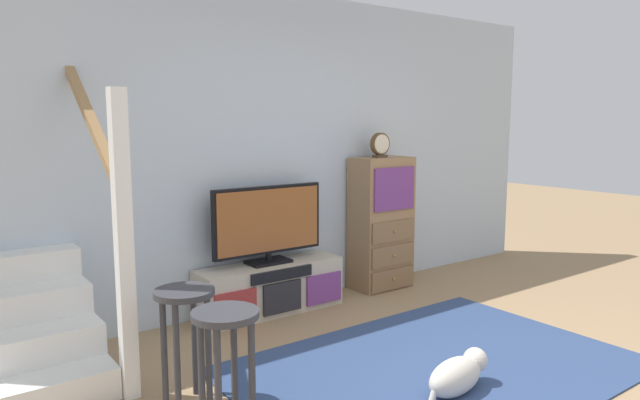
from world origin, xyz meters
TOP-DOWN VIEW (x-y plane):
  - back_wall at (0.00, 2.46)m, footprint 6.40×0.12m
  - area_rug at (0.00, 0.60)m, footprint 2.60×1.80m
  - media_console at (-0.30, 2.19)m, footprint 1.28×0.38m
  - television at (-0.30, 2.22)m, footprint 1.02×0.22m
  - side_cabinet at (0.96, 2.20)m, footprint 0.58×0.38m
  - desk_clock at (0.92, 2.19)m, footprint 0.21×0.08m
  - staircase at (-2.24, 2.20)m, footprint 1.00×1.36m
  - bar_stool_near at (-1.50, 0.65)m, footprint 0.34×0.34m
  - bar_stool_far at (-1.52, 1.11)m, footprint 0.34×0.34m
  - dog at (-0.16, 0.29)m, footprint 0.54×0.24m

SIDE VIEW (x-z plane):
  - area_rug at x=0.00m, z-range 0.00..0.01m
  - dog at x=-0.16m, z-range 0.00..0.23m
  - media_console at x=-0.30m, z-range 0.00..0.42m
  - staircase at x=-2.24m, z-range -0.73..1.47m
  - bar_stool_near at x=-1.50m, z-range 0.17..0.85m
  - bar_stool_far at x=-1.52m, z-range 0.17..0.85m
  - side_cabinet at x=0.96m, z-range 0.00..1.27m
  - television at x=-0.30m, z-range 0.45..1.10m
  - back_wall at x=0.00m, z-range 0.00..2.70m
  - desk_clock at x=0.92m, z-range 1.27..1.50m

